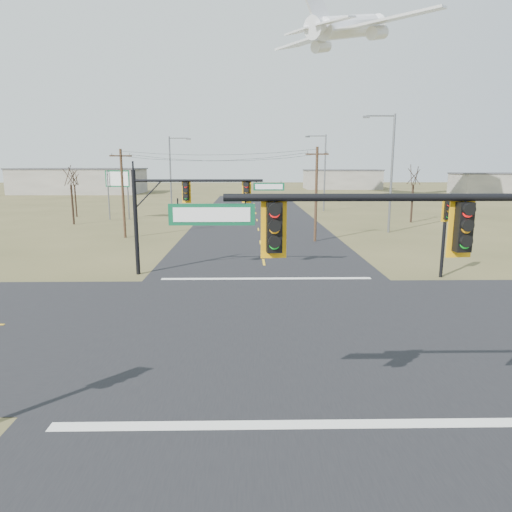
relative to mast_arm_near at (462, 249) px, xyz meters
The scene contains 21 objects.
ground 10.18m from the mast_arm_near, 112.89° to the left, with size 320.00×320.00×0.00m, color brown.
road_ew 10.18m from the mast_arm_near, 112.89° to the left, with size 160.00×14.00×0.02m, color black.
road_ns 10.18m from the mast_arm_near, 112.89° to the left, with size 14.00×160.00×0.02m, color black.
stop_bar_near 5.86m from the mast_arm_near, 166.42° to the left, with size 12.00×0.40×0.01m, color silver.
stop_bar_far 16.88m from the mast_arm_near, 102.54° to the left, with size 12.00×0.40×0.01m, color silver.
mast_arm_near is the anchor object (origin of this frame).
mast_arm_far 18.93m from the mast_arm_near, 114.64° to the left, with size 8.82×0.55×6.13m.
pedestal_signal_ne 17.40m from the mast_arm_near, 67.44° to the left, with size 0.58×0.51×4.63m.
utility_pole_near 28.96m from the mast_arm_near, 87.72° to the left, with size 1.93×0.23×7.91m.
utility_pole_far 35.00m from the mast_arm_near, 116.54° to the left, with size 1.90×0.45×7.81m.
highway_sign 49.75m from the mast_arm_near, 113.77° to the left, with size 3.04×0.80×5.82m.
streetlight_a 35.40m from the mast_arm_near, 75.51° to the left, with size 3.10×0.37×11.11m.
streetlight_b 55.83m from the mast_arm_near, 83.80° to the left, with size 2.97×0.44×10.60m.
streetlight_c 50.48m from the mast_arm_near, 106.13° to the left, with size 2.76×0.30×9.90m.
bare_tree_a 47.40m from the mast_arm_near, 120.18° to the left, with size 3.39×3.39×6.77m.
bare_tree_b 55.17m from the mast_arm_near, 118.44° to the left, with size 2.52×2.52×6.09m.
bare_tree_c 44.38m from the mast_arm_near, 71.52° to the left, with size 3.42×3.42×6.85m.
warehouse_left 107.57m from the mast_arm_near, 113.87° to the left, with size 28.00×14.00×5.50m, color #A49E92.
warehouse_mid 120.30m from the mast_arm_near, 79.72° to the left, with size 20.00×12.00×5.00m, color #A49E92.
warehouse_right 106.63m from the mast_arm_near, 61.13° to the left, with size 18.00×10.00×4.50m, color #A49E92.
jet_airliner 77.97m from the mast_arm_near, 80.34° to the left, with size 30.85×30.71×13.98m.
Camera 1 is at (-1.05, -17.83, 6.39)m, focal length 32.00 mm.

